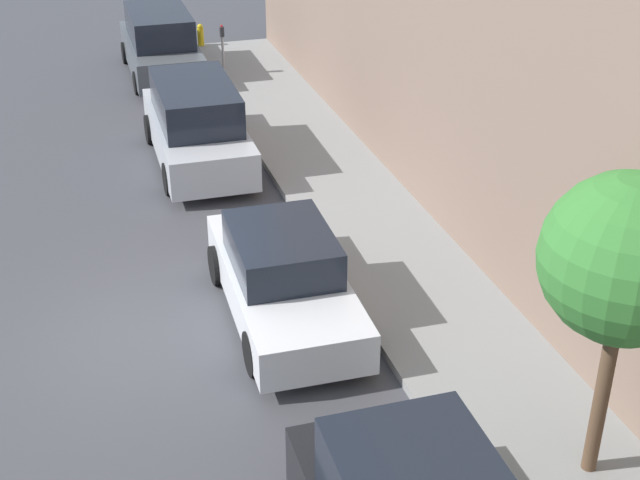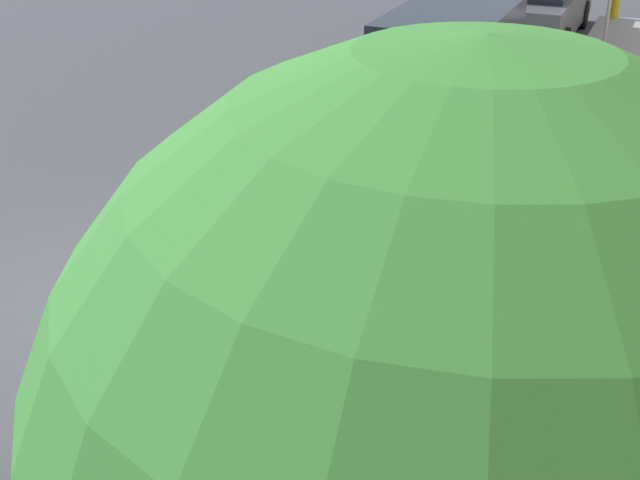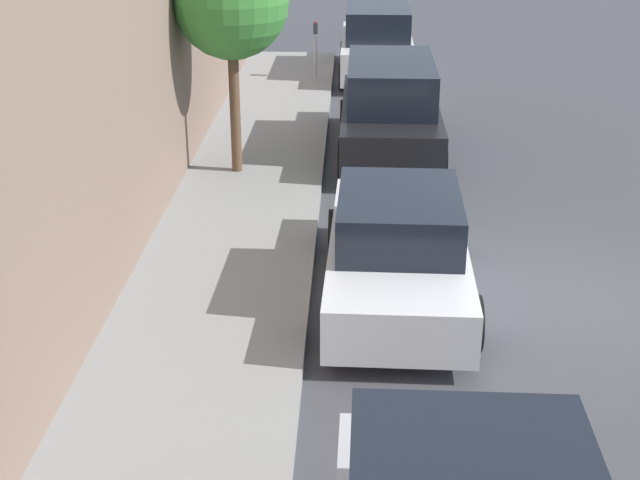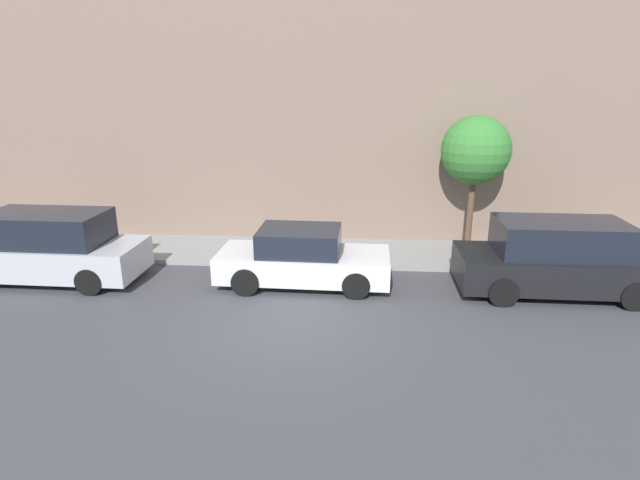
% 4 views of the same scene
% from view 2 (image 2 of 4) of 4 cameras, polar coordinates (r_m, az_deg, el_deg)
% --- Properties ---
extents(ground_plane, '(60.00, 60.00, 0.00)m').
position_cam_2_polar(ground_plane, '(9.72, -15.32, -3.70)').
color(ground_plane, '#424247').
extents(sidewalk, '(2.55, 32.00, 0.15)m').
position_cam_2_polar(sidewalk, '(8.04, 13.56, -9.69)').
color(sidewalk, gray).
rests_on(sidewalk, ground_plane).
extents(parked_sedan_third, '(1.92, 4.55, 1.54)m').
position_cam_2_polar(parked_sedan_third, '(8.27, -2.76, -2.53)').
color(parked_sedan_third, silver).
rests_on(parked_sedan_third, ground_plane).
extents(parked_minivan_fourth, '(2.02, 4.93, 1.90)m').
position_cam_2_polar(parked_minivan_fourth, '(14.30, 8.17, 10.53)').
color(parked_minivan_fourth, '#B7BABF').
rests_on(parked_minivan_fourth, ground_plane).
extents(parking_meter_far, '(0.11, 0.15, 1.43)m').
position_cam_2_polar(parking_meter_far, '(19.68, 18.03, 14.10)').
color(parking_meter_far, '#ADADB2').
rests_on(parking_meter_far, sidewalk).
extents(street_tree, '(2.04, 2.04, 4.12)m').
position_cam_2_polar(street_tree, '(2.24, 8.46, -13.88)').
color(street_tree, brown).
rests_on(street_tree, sidewalk).
extents(fire_hydrant, '(0.20, 0.20, 0.69)m').
position_cam_2_polar(fire_hydrant, '(22.85, 18.41, 14.18)').
color(fire_hydrant, gold).
rests_on(fire_hydrant, sidewalk).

